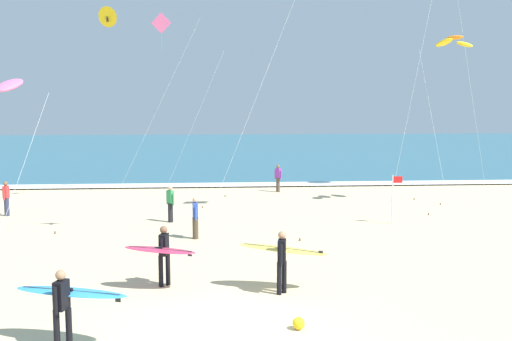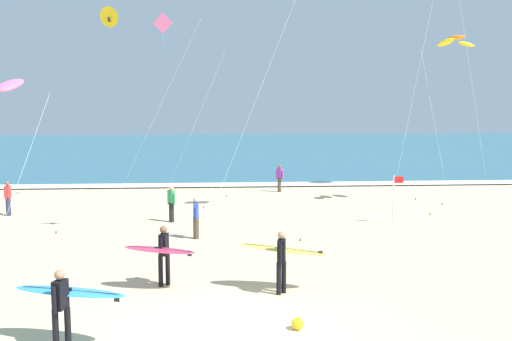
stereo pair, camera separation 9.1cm
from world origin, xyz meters
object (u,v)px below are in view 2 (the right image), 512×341
object	(u,v)px
bystander_red_top	(8,198)
beach_ball	(298,323)
surfer_lead	(162,251)
kite_delta_golden_near	(110,18)
surfer_third	(66,298)
bystander_purple_top	(279,178)
surfer_trailing	(282,253)
bystander_green_top	(171,203)
kite_diamond_rose_high	(165,31)
bystander_blue_top	(196,218)
lifeguard_flag	(395,195)
kite_arc_amber_close	(456,42)

from	to	relation	value
bystander_red_top	beach_ball	bearing A→B (deg)	-50.26
surfer_lead	kite_delta_golden_near	size ratio (longest dim) A/B	0.21
surfer_third	bystander_red_top	world-z (taller)	surfer_third
bystander_red_top	beach_ball	world-z (taller)	bystander_red_top
bystander_purple_top	surfer_trailing	bearing A→B (deg)	-95.98
bystander_green_top	bystander_red_top	bearing A→B (deg)	165.97
surfer_lead	kite_diamond_rose_high	size ratio (longest dim) A/B	0.21
bystander_purple_top	beach_ball	distance (m)	19.84
bystander_red_top	surfer_trailing	bearing A→B (deg)	-44.46
surfer_trailing	bystander_green_top	bearing A→B (deg)	112.18
kite_diamond_rose_high	bystander_red_top	xyz separation A→B (m)	(-6.76, -5.30, -8.20)
surfer_lead	bystander_blue_top	world-z (taller)	surfer_lead
beach_ball	bystander_blue_top	bearing A→B (deg)	106.81
surfer_third	beach_ball	distance (m)	5.05
surfer_lead	surfer_trailing	bearing A→B (deg)	-9.10
surfer_third	lifeguard_flag	world-z (taller)	lifeguard_flag
surfer_third	bystander_purple_top	distance (m)	21.36
surfer_lead	kite_delta_golden_near	world-z (taller)	kite_delta_golden_near
bystander_green_top	lifeguard_flag	size ratio (longest dim) A/B	0.76
kite_arc_amber_close	beach_ball	world-z (taller)	kite_arc_amber_close
surfer_trailing	bystander_red_top	world-z (taller)	surfer_trailing
lifeguard_flag	beach_ball	distance (m)	12.19
bystander_purple_top	beach_ball	bearing A→B (deg)	-95.03
bystander_green_top	beach_ball	xyz separation A→B (m)	(3.81, -11.79, -0.67)
kite_delta_golden_near	bystander_blue_top	distance (m)	12.40
bystander_purple_top	bystander_blue_top	distance (m)	11.89
surfer_lead	surfer_trailing	distance (m)	3.31
surfer_lead	kite_arc_amber_close	size ratio (longest dim) A/B	0.25
bystander_green_top	kite_delta_golden_near	bearing A→B (deg)	124.17
surfer_lead	surfer_third	bearing A→B (deg)	-113.90
kite_diamond_rose_high	beach_ball	world-z (taller)	kite_diamond_rose_high
surfer_lead	bystander_purple_top	size ratio (longest dim) A/B	1.30
bystander_red_top	bystander_purple_top	bearing A→B (deg)	24.89
bystander_purple_top	kite_arc_amber_close	bearing A→B (deg)	-33.23
kite_delta_golden_near	lifeguard_flag	size ratio (longest dim) A/B	4.70
surfer_third	beach_ball	size ratio (longest dim) A/B	9.22
bystander_purple_top	bystander_green_top	size ratio (longest dim) A/B	1.00
kite_diamond_rose_high	bystander_green_top	world-z (taller)	kite_diamond_rose_high
surfer_trailing	surfer_lead	bearing A→B (deg)	170.90
kite_arc_amber_close	bystander_blue_top	world-z (taller)	kite_arc_amber_close
kite_delta_golden_near	surfer_third	bearing A→B (deg)	-82.90
bystander_green_top	surfer_trailing	bearing A→B (deg)	-67.82
kite_arc_amber_close	beach_ball	xyz separation A→B (m)	(-9.68, -14.56, -7.91)
kite_diamond_rose_high	lifeguard_flag	size ratio (longest dim) A/B	4.76
kite_diamond_rose_high	beach_ball	size ratio (longest dim) A/B	35.69
surfer_third	bystander_red_top	distance (m)	15.60
kite_arc_amber_close	bystander_green_top	distance (m)	15.56
kite_arc_amber_close	bystander_purple_top	bearing A→B (deg)	146.77
kite_delta_golden_near	bystander_blue_top	world-z (taller)	kite_delta_golden_near
kite_delta_golden_near	bystander_red_top	xyz separation A→B (m)	(-4.30, -2.90, -8.49)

